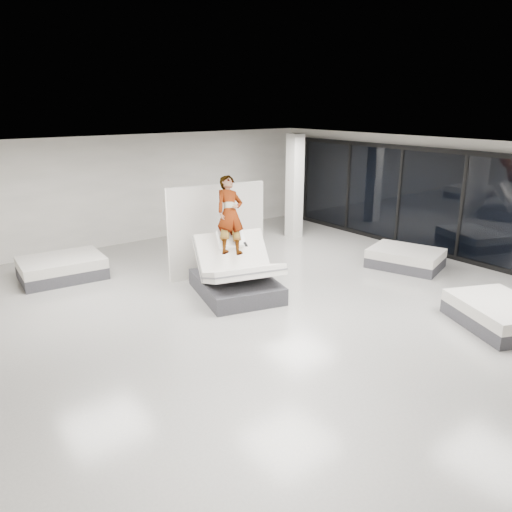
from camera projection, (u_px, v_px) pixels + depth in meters
The scene contains 10 objects.
room at pixel (293, 237), 9.65m from camera, with size 14.00×14.04×3.20m.
hero_bed at pixel (236, 276), 10.95m from camera, with size 2.05×2.43×1.42m.
person at pixel (231, 231), 10.97m from camera, with size 0.66×0.43×1.81m, color slate.
remote at pixel (246, 244), 10.81m from camera, with size 0.05×0.14×0.03m, color black.
divider_panel at pixel (217, 231), 12.06m from camera, with size 2.46×0.11×2.24m, color silver.
flat_bed_right_far at pixel (405, 258), 12.87m from camera, with size 1.79×2.06×0.48m.
flat_bed_right_near at pixel (499, 314), 9.45m from camera, with size 1.94×2.17×0.49m.
flat_bed_left_far at pixel (62, 268), 12.05m from camera, with size 1.99×1.55×0.52m.
column at pixel (295, 187), 15.39m from camera, with size 0.40×0.40×3.20m, color silver.
storefront_glazing at pixel (462, 207), 13.11m from camera, with size 0.12×13.40×2.92m.
Camera 1 is at (-6.22, -7.00, 4.09)m, focal length 35.00 mm.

